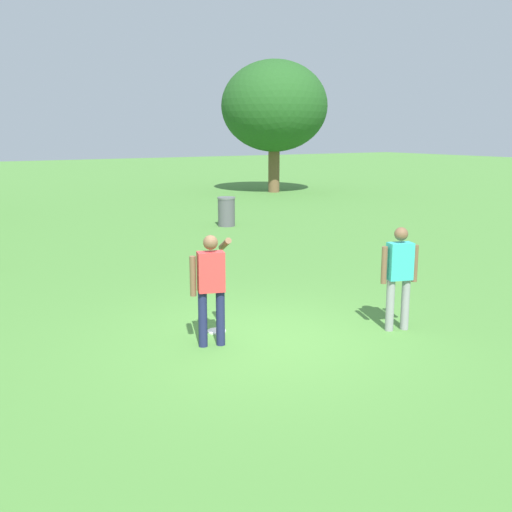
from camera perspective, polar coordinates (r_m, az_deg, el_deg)
ground_plane at (r=9.12m, az=0.55°, el=-7.97°), size 120.00×120.00×0.00m
person_thrower at (r=8.66m, az=-4.29°, el=-2.43°), size 0.75×0.63×1.64m
person_catcher at (r=9.58m, az=13.42°, el=-1.46°), size 0.59×0.33×1.64m
frisbee at (r=9.49m, az=-3.75°, el=-7.12°), size 0.29×0.29×0.03m
trash_can_further_along at (r=19.87m, az=-2.82°, el=4.23°), size 0.59×0.59×0.96m
tree_far_right at (r=31.03m, az=1.74°, el=13.97°), size 5.32×5.32×6.57m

